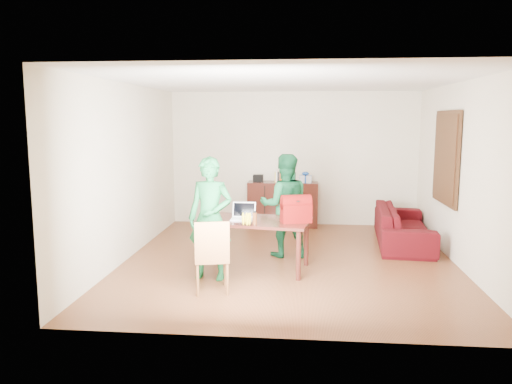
# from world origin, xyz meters

# --- Properties ---
(room) EXTENTS (5.20, 5.70, 2.90)m
(room) POSITION_xyz_m (0.01, 0.13, 1.31)
(room) COLOR #4B2712
(room) RESTS_ON ground
(table) EXTENTS (1.67, 1.10, 0.73)m
(table) POSITION_xyz_m (-0.48, -0.46, 0.64)
(table) COLOR black
(table) RESTS_ON ground
(chair) EXTENTS (0.50, 0.49, 0.93)m
(chair) POSITION_xyz_m (-0.92, -1.47, 0.27)
(chair) COLOR brown
(chair) RESTS_ON ground
(person_near) EXTENTS (0.66, 0.48, 1.67)m
(person_near) POSITION_xyz_m (-1.03, -0.94, 0.83)
(person_near) COLOR #166430
(person_near) RESTS_ON ground
(person_far) EXTENTS (0.85, 0.69, 1.62)m
(person_far) POSITION_xyz_m (-0.08, 0.30, 0.81)
(person_far) COLOR #12522D
(person_far) RESTS_ON ground
(laptop) EXTENTS (0.34, 0.24, 0.24)m
(laptop) POSITION_xyz_m (-0.65, -0.50, 0.77)
(laptop) COLOR white
(laptop) RESTS_ON table
(bananas) EXTENTS (0.18, 0.12, 0.07)m
(bananas) POSITION_xyz_m (-0.55, -0.84, 0.76)
(bananas) COLOR yellow
(bananas) RESTS_ON table
(bottle) EXTENTS (0.07, 0.07, 0.18)m
(bottle) POSITION_xyz_m (-0.45, -0.78, 0.82)
(bottle) COLOR #5B2D14
(bottle) RESTS_ON table
(red_bag) EXTENTS (0.46, 0.34, 0.30)m
(red_bag) POSITION_xyz_m (0.11, -0.57, 0.88)
(red_bag) COLOR #680A06
(red_bag) RESTS_ON table
(sofa) EXTENTS (1.05, 2.26, 0.64)m
(sofa) POSITION_xyz_m (1.95, 1.25, 0.32)
(sofa) COLOR #37070A
(sofa) RESTS_ON ground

